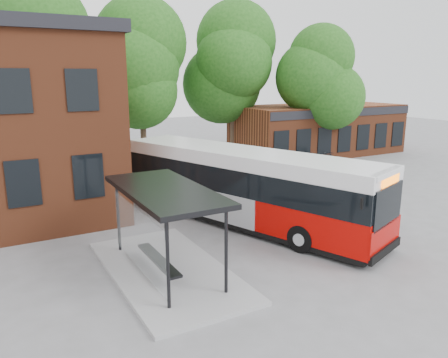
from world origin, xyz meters
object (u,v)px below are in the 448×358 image
city_bus (243,187)px  bicycle_2 (297,165)px  bicycle_4 (301,164)px  bicycle_6 (304,158)px  bicycle_extra_0 (327,159)px  bicycle_5 (298,162)px  bus_shelter (166,231)px  bicycle_3 (286,162)px  bicycle_0 (277,166)px  bicycle_7 (321,160)px  bicycle_1 (270,163)px

city_bus → bicycle_2: (8.77, 7.26, -1.18)m
bicycle_4 → bicycle_6: bicycle_6 is taller
city_bus → bicycle_extra_0: (11.64, 7.49, -1.09)m
bicycle_2 → bicycle_5: bicycle_5 is taller
bus_shelter → bicycle_extra_0: bearing=32.5°
bicycle_5 → bicycle_4: bearing=170.5°
bicycle_4 → bicycle_extra_0: (2.37, 0.02, 0.11)m
bicycle_3 → bicycle_extra_0: bearing=-108.3°
bicycle_4 → bicycle_0: bearing=93.8°
city_bus → bicycle_4: 11.96m
bus_shelter → bicycle_5: (14.10, 10.78, -0.95)m
bicycle_0 → bicycle_3: size_ratio=1.12×
bicycle_6 → bicycle_7: bicycle_7 is taller
bicycle_4 → bicycle_6: size_ratio=0.93×
bicycle_3 → bicycle_1: bearing=61.5°
bicycle_2 → bicycle_extra_0: (2.87, 0.22, 0.09)m
bus_shelter → city_bus: bearing=32.0°
bicycle_1 → bicycle_5: bicycle_5 is taller
bicycle_1 → bicycle_6: bicycle_1 is taller
bicycle_1 → bicycle_2: bicycle_1 is taller
bicycle_5 → bicycle_6: bearing=-57.4°
bicycle_2 → bicycle_1: bearing=51.6°
city_bus → bicycle_1: city_bus is taller
bicycle_7 → bicycle_3: bearing=105.6°
bicycle_1 → bicycle_5: size_ratio=0.98×
bicycle_4 → bicycle_6: 2.13m
bicycle_5 → bicycle_extra_0: size_ratio=0.94×
bicycle_3 → bicycle_extra_0: bicycle_extra_0 is taller
bicycle_7 → bicycle_6: bearing=55.4°
city_bus → bicycle_0: city_bus is taller
bicycle_0 → bicycle_2: (1.54, -0.14, -0.06)m
bicycle_0 → bicycle_5: bicycle_0 is taller
bicycle_5 → bicycle_6: 1.91m
bicycle_1 → bicycle_3: bearing=-89.5°
bicycle_extra_0 → city_bus: bearing=120.0°
bicycle_4 → bicycle_7: 2.26m
bicycle_5 → bicycle_1: bearing=57.5°
bicycle_1 → bicycle_3: size_ratio=0.96×
bicycle_3 → bicycle_7: bearing=-101.4°
city_bus → bus_shelter: bearing=-167.6°
bicycle_2 → bicycle_7: bearing=-66.4°
bicycle_1 → bicycle_2: bearing=-114.9°
bicycle_6 → bicycle_5: bearing=122.2°
bicycle_1 → bicycle_7: 4.04m
city_bus → bicycle_7: city_bus is taller
bicycle_1 → bicycle_5: bearing=-93.1°
bicycle_0 → city_bus: bearing=129.2°
bicycle_1 → bicycle_4: 2.13m
bicycle_4 → bicycle_extra_0: 2.37m
bicycle_0 → bicycle_1: (0.30, 1.29, -0.01)m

